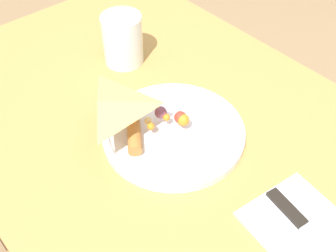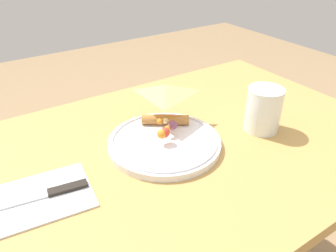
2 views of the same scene
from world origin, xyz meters
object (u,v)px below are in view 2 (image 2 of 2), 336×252
milk_glass (263,111)px  butter_knife (40,196)px  plate_pizza (164,139)px  dining_table (148,193)px  napkin_folded (35,199)px

milk_glass → butter_knife: 0.52m
plate_pizza → butter_knife: size_ratio=1.30×
dining_table → milk_glass: size_ratio=11.08×
dining_table → butter_knife: 0.26m
plate_pizza → milk_glass: 0.25m
dining_table → plate_pizza: 0.14m
plate_pizza → milk_glass: size_ratio=2.36×
dining_table → napkin_folded: size_ratio=5.58×
plate_pizza → napkin_folded: plate_pizza is taller
butter_knife → napkin_folded: bearing=0.0°
dining_table → napkin_folded: bearing=1.4°
milk_glass → butter_knife: bearing=-5.5°
milk_glass → napkin_folded: size_ratio=0.50×
dining_table → plate_pizza: bearing=-165.2°
dining_table → napkin_folded: napkin_folded is taller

